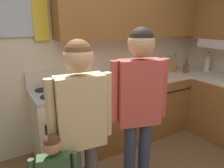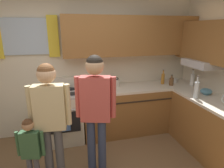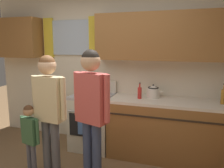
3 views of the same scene
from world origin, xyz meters
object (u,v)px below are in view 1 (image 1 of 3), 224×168
at_px(bottle_oil_amber, 175,65).
at_px(stovetop_kettle, 122,72).
at_px(bottle_milk_white, 207,64).
at_px(adult_in_plaid, 139,99).
at_px(mug_ceramic_white, 186,67).
at_px(adult_holding_child, 81,119).
at_px(bottle_sauce_red, 116,76).
at_px(bottle_squat_brown, 186,68).
at_px(stove_oven, 61,124).

distance_m(bottle_oil_amber, stovetop_kettle, 0.97).
bearing_deg(bottle_milk_white, adult_in_plaid, -158.11).
relative_size(mug_ceramic_white, adult_holding_child, 0.08).
relative_size(bottle_sauce_red, adult_holding_child, 0.15).
height_order(bottle_squat_brown, mug_ceramic_white, bottle_squat_brown).
distance_m(stove_oven, mug_ceramic_white, 2.26).
height_order(bottle_sauce_red, adult_in_plaid, adult_in_plaid).
distance_m(bottle_sauce_red, mug_ceramic_white, 1.43).
distance_m(bottle_squat_brown, adult_holding_child, 2.37).
bearing_deg(bottle_milk_white, bottle_sauce_red, 174.06).
xyz_separation_m(stovetop_kettle, adult_in_plaid, (-0.55, -1.11, 0.05)).
relative_size(bottle_milk_white, bottle_oil_amber, 1.09).
height_order(mug_ceramic_white, stovetop_kettle, stovetop_kettle).
bearing_deg(adult_holding_child, bottle_squat_brown, 22.97).
relative_size(stove_oven, bottle_milk_white, 3.51).
bearing_deg(stove_oven, adult_in_plaid, -67.53).
bearing_deg(adult_in_plaid, bottle_milk_white, 21.89).
height_order(bottle_milk_white, bottle_squat_brown, bottle_milk_white).
xyz_separation_m(stove_oven, mug_ceramic_white, (2.21, 0.04, 0.48)).
xyz_separation_m(stove_oven, adult_in_plaid, (0.42, -1.00, 0.58)).
xyz_separation_m(bottle_sauce_red, adult_in_plaid, (-0.36, -0.98, 0.05)).
bearing_deg(bottle_oil_amber, bottle_sauce_red, -177.40).
bearing_deg(mug_ceramic_white, bottle_milk_white, -45.50).
bearing_deg(bottle_squat_brown, mug_ceramic_white, 41.11).
xyz_separation_m(bottle_oil_amber, adult_holding_child, (-2.07, -1.06, -0.01)).
bearing_deg(mug_ceramic_white, bottle_sauce_red, -177.54).
bearing_deg(bottle_squat_brown, bottle_oil_amber, 130.73).
xyz_separation_m(bottle_milk_white, mug_ceramic_white, (-0.23, 0.23, -0.07)).
distance_m(bottle_milk_white, bottle_sauce_red, 1.67).
relative_size(bottle_squat_brown, mug_ceramic_white, 1.63).
height_order(stove_oven, bottle_milk_white, bottle_milk_white).
distance_m(mug_ceramic_white, stovetop_kettle, 1.24).
relative_size(stove_oven, bottle_oil_amber, 3.85).
xyz_separation_m(bottle_squat_brown, mug_ceramic_white, (0.16, 0.14, -0.03)).
relative_size(stove_oven, stovetop_kettle, 4.02).
relative_size(bottle_oil_amber, mug_ceramic_white, 2.28).
bearing_deg(bottle_milk_white, stovetop_kettle, 168.41).
xyz_separation_m(bottle_sauce_red, adult_holding_child, (-0.92, -1.00, 0.01)).
relative_size(bottle_oil_amber, adult_in_plaid, 0.17).
relative_size(mug_ceramic_white, adult_in_plaid, 0.08).
bearing_deg(bottle_sauce_red, adult_in_plaid, -110.31).
relative_size(bottle_oil_amber, stovetop_kettle, 1.04).
distance_m(stovetop_kettle, adult_in_plaid, 1.24).
height_order(bottle_milk_white, adult_holding_child, adult_holding_child).
bearing_deg(bottle_oil_amber, mug_ceramic_white, 1.83).
distance_m(stove_oven, bottle_sauce_red, 0.94).
bearing_deg(stove_oven, stovetop_kettle, 6.53).
distance_m(bottle_oil_amber, bottle_squat_brown, 0.18).
height_order(stove_oven, mug_ceramic_white, stove_oven).
bearing_deg(stove_oven, adult_holding_child, -97.70).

